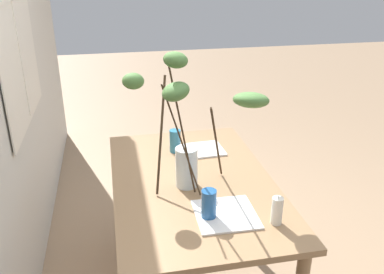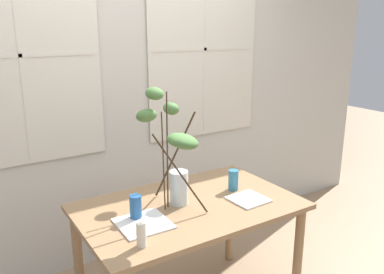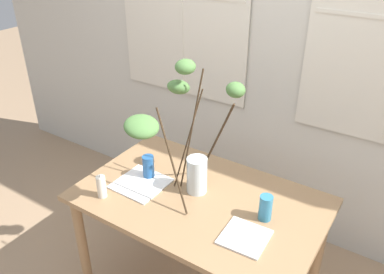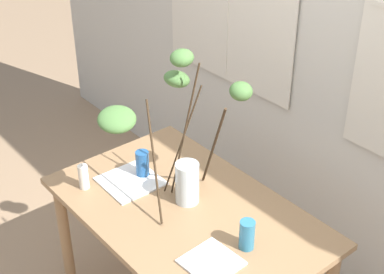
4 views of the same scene
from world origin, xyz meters
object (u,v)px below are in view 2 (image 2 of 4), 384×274
Objects in this scene: drinking_glass_blue_left at (135,207)px; vase_with_branches at (172,151)px; dining_table at (189,220)px; drinking_glass_blue_right at (233,180)px; pillar_candle at (141,235)px; plate_square_left at (143,223)px; plate_square_right at (248,199)px.

vase_with_branches is at bearing 3.47° from drinking_glass_blue_left.
dining_table is 1.82× the size of vase_with_branches.
drinking_glass_blue_right is 0.98× the size of pillar_candle.
drinking_glass_blue_left is 0.72m from drinking_glass_blue_right.
dining_table is at bearing -0.59° from drinking_glass_blue_left.
drinking_glass_blue_left is at bearing -176.53° from vase_with_branches.
vase_with_branches is at bearing -178.36° from drinking_glass_blue_right.
pillar_candle reaches higher than plate_square_left.
vase_with_branches is at bearing 159.51° from plate_square_right.
vase_with_branches reaches higher than dining_table.
vase_with_branches is at bearing 22.22° from plate_square_left.
drinking_glass_blue_right is 0.50× the size of plate_square_left.
dining_table is 4.82× the size of plate_square_left.
plate_square_left is (-0.24, -0.10, -0.35)m from vase_with_branches.
plate_square_left is 1.95× the size of pillar_candle.
dining_table is 9.41× the size of pillar_candle.
drinking_glass_blue_right is 0.88m from pillar_candle.
plate_square_right is at bearing -96.79° from drinking_glass_blue_right.
dining_table is 0.39m from plate_square_right.
dining_table is at bearing 13.17° from plate_square_left.
drinking_glass_blue_left is at bearing 179.41° from dining_table.
drinking_glass_blue_right is at bearing 1.64° from vase_with_branches.
pillar_candle is at bearing -109.08° from drinking_glass_blue_left.
pillar_candle is (-0.35, -0.30, -0.29)m from vase_with_branches.
vase_with_branches is 5.16× the size of drinking_glass_blue_left.
drinking_glass_blue_right reaches higher than dining_table.
drinking_glass_blue_right is 0.72m from plate_square_left.
drinking_glass_blue_left is 0.66× the size of plate_square_right.
vase_with_branches reaches higher than plate_square_right.
plate_square_left is 1.29× the size of plate_square_right.
dining_table is at bearing -174.98° from drinking_glass_blue_right.
drinking_glass_blue_left is (-0.35, 0.00, 0.18)m from dining_table.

